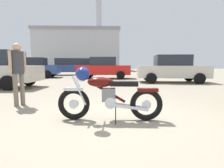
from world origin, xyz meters
name	(u,v)px	position (x,y,z in m)	size (l,w,h in m)	color
ground_plane	(119,118)	(0.00, 0.00, 0.00)	(80.00, 80.00, 0.00)	gray
vintage_motorcycle	(107,96)	(-0.27, -0.15, 0.49)	(2.08, 0.73, 1.07)	black
bystander	(18,68)	(-2.54, 1.34, 1.02)	(0.32, 0.38, 1.66)	#706656
dark_sedan_left	(104,68)	(0.16, 10.61, 0.84)	(4.45, 2.50, 1.67)	black
blue_hatchback_right	(33,68)	(-5.73, 11.89, 0.84)	(4.23, 1.99, 1.67)	black
red_hatchback_near	(71,66)	(-3.17, 15.61, 0.94)	(4.91, 2.48, 1.74)	black
pale_sedan_back	(172,69)	(4.17, 7.05, 0.84)	(4.43, 2.44, 1.67)	black
industrial_building	(80,51)	(-3.47, 31.17, 3.66)	(15.14, 11.65, 13.92)	#B2B2B7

